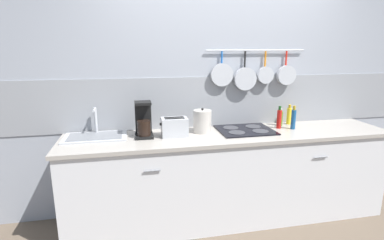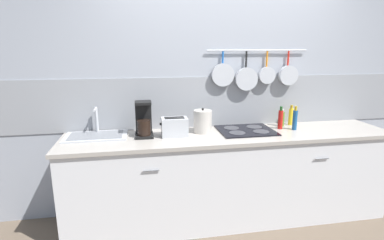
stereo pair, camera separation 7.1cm
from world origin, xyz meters
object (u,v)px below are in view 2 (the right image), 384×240
Objects in this scene: bottle_olive_oil at (295,119)px; bottle_sesame_oil at (291,116)px; toaster at (174,127)px; bottle_hot_sauce at (282,119)px; coffee_maker at (144,122)px; kettle at (203,121)px; bottle_dish_soap at (280,119)px.

bottle_sesame_oil is (0.06, 0.19, -0.01)m from bottle_olive_oil.
toaster is 1.17m from bottle_hot_sauce.
coffee_maker reaches higher than bottle_olive_oil.
kettle is at bearing 2.04° from coffee_maker.
bottle_sesame_oil is at bearing 8.87° from toaster.
toaster is at bearing -11.73° from coffee_maker.
coffee_maker reaches higher than bottle_dish_soap.
toaster is 1.07× the size of bottle_olive_oil.
coffee_maker is at bearing -175.85° from bottle_hot_sauce.
kettle is 0.88m from bottle_hot_sauce.
bottle_hot_sauce is 0.13m from bottle_sesame_oil.
bottle_sesame_oil is (0.19, 0.14, -0.01)m from bottle_dish_soap.
coffee_maker is 1.36× the size of bottle_olive_oil.
bottle_sesame_oil reaches higher than toaster.
bottle_olive_oil is 1.13× the size of bottle_sesame_oil.
bottle_dish_soap is at bearing -144.10° from bottle_sesame_oil.
bottle_dish_soap is at bearing -1.02° from kettle.
bottle_hot_sauce is (1.16, 0.16, -0.01)m from toaster.
bottle_dish_soap is 1.08× the size of bottle_sesame_oil.
coffee_maker is 1.38m from bottle_dish_soap.
bottle_olive_oil reaches higher than bottle_sesame_oil.
coffee_maker is 0.57m from kettle.
bottle_dish_soap is (0.81, -0.01, -0.01)m from kettle.
bottle_hot_sauce is (0.06, 0.10, -0.02)m from bottle_dish_soap.
bottle_sesame_oil is (0.99, 0.12, -0.02)m from kettle.
coffee_maker reaches higher than bottle_sesame_oil.
bottle_sesame_oil is at bearing 6.96° from kettle.
kettle is 1.14× the size of bottle_sesame_oil.
coffee_maker is at bearing 168.27° from toaster.
coffee_maker is 1.78× the size of bottle_hot_sauce.
kettle is at bearing 15.33° from toaster.
bottle_dish_soap is at bearing 155.49° from bottle_olive_oil.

